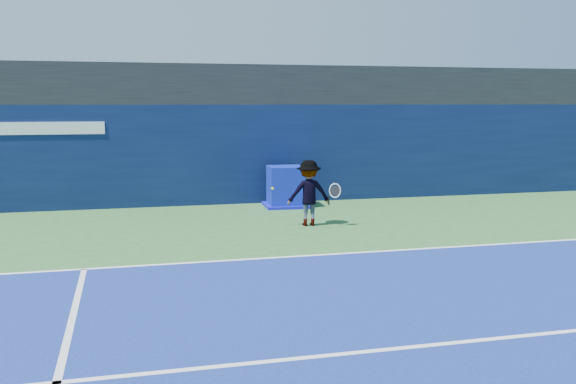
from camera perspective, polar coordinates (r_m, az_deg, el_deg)
ground at (r=10.44m, az=10.18°, el=-9.17°), size 80.00×80.00×0.00m
baseline at (r=13.13m, az=4.77°, el=-5.49°), size 24.00×0.10×0.01m
service_line at (r=8.76m, az=15.71°, el=-12.67°), size 24.00×0.10×0.01m
stadium_band at (r=21.00m, az=-2.76°, el=9.41°), size 36.00×3.00×1.20m
back_wall_assembly at (r=20.08m, az=-2.17°, el=3.49°), size 36.00×1.03×3.00m
equipment_cart at (r=18.99m, az=-0.23°, el=0.35°), size 1.32×1.32×1.20m
tennis_player at (r=16.01m, az=1.86°, el=-0.09°), size 1.30×0.75×1.64m
tennis_ball at (r=15.77m, az=-1.39°, el=0.32°), size 0.07×0.07×0.07m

